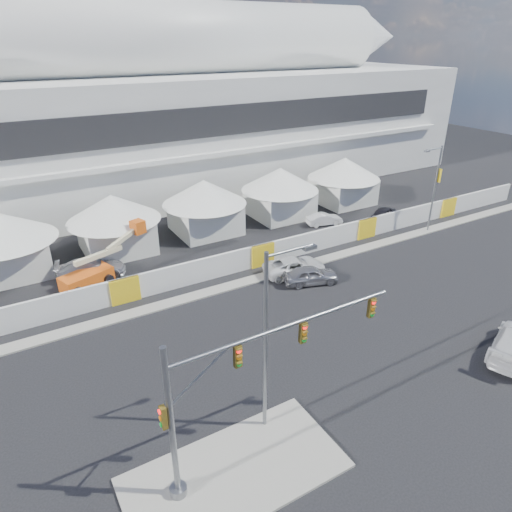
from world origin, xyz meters
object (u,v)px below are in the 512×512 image
pickup_curb (294,266)px  streetlight_median (270,332)px  traffic_mast (224,396)px  streetlight_curb (434,183)px  lot_car_b (384,213)px  sedan_silver (311,275)px  lot_car_a (324,219)px  lot_car_c (91,268)px  boom_lift (96,272)px

pickup_curb → streetlight_median: bearing=151.1°
traffic_mast → streetlight_curb: 34.35m
lot_car_b → streetlight_median: size_ratio=0.44×
traffic_mast → lot_car_b: bearing=34.1°
streetlight_median → traffic_mast: bearing=-155.0°
sedan_silver → traffic_mast: (-13.97, -12.43, 3.80)m
lot_car_b → streetlight_curb: (1.32, -4.76, 4.35)m
pickup_curb → traffic_mast: 20.27m
lot_car_a → traffic_mast: (-22.85, -21.98, 3.93)m
lot_car_a → lot_car_c: (-23.88, 0.58, 0.17)m
lot_car_c → streetlight_median: bearing=-157.2°
lot_car_b → sedan_silver: bearing=90.2°
sedan_silver → lot_car_b: sedan_silver is taller
lot_car_a → streetlight_median: bearing=149.1°
streetlight_median → lot_car_b: bearing=35.1°
lot_car_b → lot_car_c: lot_car_c is taller
boom_lift → streetlight_median: bearing=-97.5°
lot_car_c → streetlight_median: (4.22, -21.07, 4.96)m
streetlight_median → boom_lift: bearing=101.9°
lot_car_b → boom_lift: 30.43m
pickup_curb → sedan_silver: bearing=-163.1°
streetlight_median → sedan_silver: bearing=45.4°
sedan_silver → streetlight_curb: size_ratio=0.50×
boom_lift → lot_car_a: bearing=-17.4°
pickup_curb → lot_car_b: lot_car_b is taller
streetlight_curb → boom_lift: size_ratio=1.07×
traffic_mast → sedan_silver: bearing=41.6°
lot_car_b → streetlight_median: streetlight_median is taller
lot_car_a → traffic_mast: 31.95m
sedan_silver → streetlight_median: 16.15m
sedan_silver → boom_lift: boom_lift is taller
lot_car_b → traffic_mast: size_ratio=0.37×
lot_car_a → lot_car_c: size_ratio=0.70×
sedan_silver → lot_car_a: (8.88, 9.55, -0.12)m
traffic_mast → streetlight_median: size_ratio=1.18×
lot_car_b → boom_lift: bearing=62.0°
lot_car_c → boom_lift: size_ratio=0.67×
sedan_silver → boom_lift: 17.28m
pickup_curb → streetlight_curb: 17.60m
boom_lift → pickup_curb: bearing=-44.1°
lot_car_a → boom_lift: size_ratio=0.47×
sedan_silver → lot_car_a: size_ratio=1.16×
lot_car_a → pickup_curb: bearing=142.7°
sedan_silver → streetlight_median: bearing=153.8°
pickup_curb → lot_car_c: 16.88m
lot_car_b → boom_lift: size_ratio=0.52×
pickup_curb → streetlight_curb: bearing=-76.9°
boom_lift → sedan_silver: bearing=-49.7°
lot_car_c → traffic_mast: (1.03, -22.55, 3.76)m
lot_car_b → streetlight_median: bearing=99.3°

